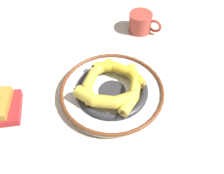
{
  "coord_description": "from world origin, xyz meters",
  "views": [
    {
      "loc": [
        0.26,
        0.5,
        0.67
      ],
      "look_at": [
        0.01,
        0.04,
        0.04
      ],
      "focal_mm": 42.0,
      "sensor_mm": 36.0,
      "label": 1
    }
  ],
  "objects_px": {
    "banana_a": "(104,99)",
    "banana_b": "(132,90)",
    "decorative_bowl": "(112,91)",
    "banana_d": "(94,79)",
    "banana_c": "(121,72)",
    "coffee_mug": "(141,22)"
  },
  "relations": [
    {
      "from": "banana_d",
      "to": "coffee_mug",
      "type": "height_order",
      "value": "coffee_mug"
    },
    {
      "from": "banana_b",
      "to": "coffee_mug",
      "type": "height_order",
      "value": "coffee_mug"
    },
    {
      "from": "decorative_bowl",
      "to": "banana_a",
      "type": "distance_m",
      "value": 0.07
    },
    {
      "from": "banana_b",
      "to": "decorative_bowl",
      "type": "bearing_deg",
      "value": 80.97
    },
    {
      "from": "decorative_bowl",
      "to": "banana_a",
      "type": "height_order",
      "value": "banana_a"
    },
    {
      "from": "banana_a",
      "to": "banana_b",
      "type": "distance_m",
      "value": 0.09
    },
    {
      "from": "banana_d",
      "to": "banana_c",
      "type": "bearing_deg",
      "value": 127.45
    },
    {
      "from": "banana_b",
      "to": "banana_d",
      "type": "xyz_separation_m",
      "value": [
        0.08,
        -0.1,
        -0.0
      ]
    },
    {
      "from": "decorative_bowl",
      "to": "coffee_mug",
      "type": "distance_m",
      "value": 0.35
    },
    {
      "from": "decorative_bowl",
      "to": "banana_b",
      "type": "xyz_separation_m",
      "value": [
        -0.04,
        0.05,
        0.03
      ]
    },
    {
      "from": "banana_b",
      "to": "banana_d",
      "type": "relative_size",
      "value": 1.09
    },
    {
      "from": "decorative_bowl",
      "to": "coffee_mug",
      "type": "xyz_separation_m",
      "value": [
        -0.26,
        -0.24,
        0.02
      ]
    },
    {
      "from": "coffee_mug",
      "to": "banana_c",
      "type": "bearing_deg",
      "value": -82.34
    },
    {
      "from": "banana_a",
      "to": "banana_d",
      "type": "distance_m",
      "value": 0.09
    },
    {
      "from": "decorative_bowl",
      "to": "banana_c",
      "type": "bearing_deg",
      "value": -147.13
    },
    {
      "from": "banana_c",
      "to": "coffee_mug",
      "type": "distance_m",
      "value": 0.29
    },
    {
      "from": "banana_b",
      "to": "banana_a",
      "type": "bearing_deg",
      "value": 123.5
    },
    {
      "from": "banana_a",
      "to": "banana_d",
      "type": "xyz_separation_m",
      "value": [
        -0.01,
        -0.09,
        -0.0
      ]
    },
    {
      "from": "banana_d",
      "to": "banana_b",
      "type": "bearing_deg",
      "value": 87.19
    },
    {
      "from": "banana_a",
      "to": "coffee_mug",
      "type": "bearing_deg",
      "value": 77.67
    },
    {
      "from": "banana_c",
      "to": "banana_d",
      "type": "relative_size",
      "value": 1.06
    },
    {
      "from": "banana_a",
      "to": "banana_b",
      "type": "xyz_separation_m",
      "value": [
        -0.09,
        0.01,
        -0.0
      ]
    }
  ]
}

